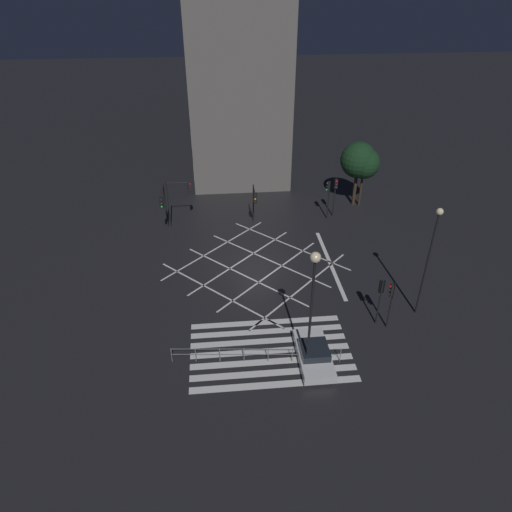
% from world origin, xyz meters
% --- Properties ---
extents(ground_plane, '(200.00, 200.00, 0.00)m').
position_xyz_m(ground_plane, '(0.00, 0.00, 0.00)').
color(ground_plane, black).
extents(road_markings, '(14.84, 19.73, 0.01)m').
position_xyz_m(road_markings, '(0.35, -6.34, 0.00)').
color(road_markings, silver).
rests_on(road_markings, ground_plane).
extents(office_building, '(10.06, 35.29, 27.20)m').
position_xyz_m(office_building, '(-0.01, 31.68, 13.60)').
color(office_building, slate).
rests_on(office_building, ground_plane).
extents(traffic_light_ne_cross, '(0.36, 0.39, 3.82)m').
position_xyz_m(traffic_light_ne_cross, '(8.11, 7.97, 2.73)').
color(traffic_light_ne_cross, black).
rests_on(traffic_light_ne_cross, ground_plane).
extents(traffic_light_nw_cross, '(0.36, 2.81, 4.17)m').
position_xyz_m(traffic_light_nw_cross, '(-7.40, 6.05, 3.08)').
color(traffic_light_nw_cross, black).
rests_on(traffic_light_nw_cross, ground_plane).
extents(traffic_light_nw_main, '(2.19, 0.36, 4.38)m').
position_xyz_m(traffic_light_nw_main, '(-6.07, 7.45, 3.19)').
color(traffic_light_nw_main, black).
rests_on(traffic_light_nw_main, ground_plane).
extents(traffic_light_se_cross, '(0.36, 0.39, 3.48)m').
position_xyz_m(traffic_light_se_cross, '(7.33, -7.33, 2.49)').
color(traffic_light_se_cross, black).
rests_on(traffic_light_se_cross, ground_plane).
extents(traffic_light_median_north, '(0.36, 1.87, 3.66)m').
position_xyz_m(traffic_light_median_north, '(0.50, 6.78, 2.66)').
color(traffic_light_median_north, black).
rests_on(traffic_light_median_north, ground_plane).
extents(traffic_light_se_main, '(0.39, 0.36, 3.53)m').
position_xyz_m(traffic_light_se_main, '(7.82, -7.85, 2.53)').
color(traffic_light_se_main, black).
rests_on(traffic_light_se_main, ground_plane).
extents(traffic_light_ne_main, '(0.39, 0.36, 3.76)m').
position_xyz_m(traffic_light_ne_main, '(7.35, 7.58, 2.69)').
color(traffic_light_ne_main, black).
rests_on(traffic_light_ne_main, ground_plane).
extents(street_lamp_east, '(0.58, 0.58, 8.19)m').
position_xyz_m(street_lamp_east, '(1.92, -11.09, 6.11)').
color(street_lamp_east, black).
rests_on(street_lamp_east, ground_plane).
extents(street_lamp_west, '(0.45, 0.45, 7.98)m').
position_xyz_m(street_lamp_west, '(10.42, -6.59, 5.27)').
color(street_lamp_west, black).
rests_on(street_lamp_west, ground_plane).
extents(street_tree_near, '(2.96, 2.96, 5.86)m').
position_xyz_m(street_tree_near, '(11.26, 10.10, 4.37)').
color(street_tree_near, '#38281C').
rests_on(street_tree_near, ground_plane).
extents(street_tree_far, '(3.42, 3.42, 6.33)m').
position_xyz_m(street_tree_far, '(10.74, 10.35, 4.59)').
color(street_tree_far, '#38281C').
rests_on(street_tree_far, ground_plane).
extents(waiting_car, '(1.87, 4.16, 1.22)m').
position_xyz_m(waiting_car, '(2.47, -10.45, 0.59)').
color(waiting_car, silver).
rests_on(waiting_car, ground_plane).
extents(pedestrian_railing, '(10.11, 1.01, 1.05)m').
position_xyz_m(pedestrian_railing, '(-0.97, -10.14, 0.67)').
color(pedestrian_railing, gray).
rests_on(pedestrian_railing, ground_plane).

